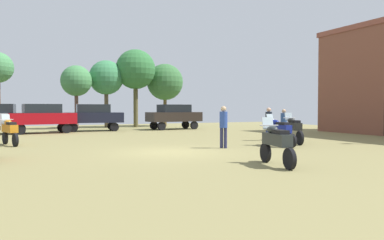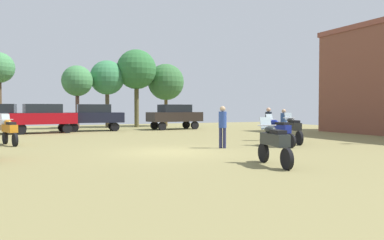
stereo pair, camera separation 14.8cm
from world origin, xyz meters
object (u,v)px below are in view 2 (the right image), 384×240
at_px(motorcycle_3, 10,130).
at_px(motorcycle_5, 293,129).
at_px(car_1, 43,116).
at_px(person_2, 268,121).
at_px(motorcycle_6, 278,131).
at_px(person_1, 223,123).
at_px(motorcycle_4, 274,142).
at_px(car_3, 175,115).
at_px(tree_2, 166,82).
at_px(tree_3, 77,81).
at_px(tree_8, 107,78).
at_px(car_4, 94,115).
at_px(person_3, 284,122).
at_px(tree_6, 136,70).

distance_m(motorcycle_3, motorcycle_5, 13.43).
relative_size(car_1, person_2, 2.54).
xyz_separation_m(motorcycle_6, person_1, (-2.63, 0.37, 0.36)).
distance_m(motorcycle_6, person_2, 3.08).
bearing_deg(motorcycle_4, motorcycle_3, 135.98).
xyz_separation_m(car_3, person_1, (-3.45, -14.39, -0.10)).
bearing_deg(tree_2, tree_3, -170.83).
height_order(motorcycle_3, tree_8, tree_8).
relative_size(motorcycle_5, motorcycle_6, 0.98).
relative_size(car_4, person_3, 2.64).
height_order(car_1, person_1, car_1).
xyz_separation_m(person_1, person_3, (5.05, 2.39, -0.09)).
xyz_separation_m(tree_6, tree_8, (-2.54, 0.39, -0.78)).
height_order(car_1, car_4, same).
xyz_separation_m(motorcycle_3, person_3, (13.49, -2.82, 0.27)).
relative_size(car_1, tree_6, 0.64).
distance_m(motorcycle_5, person_1, 4.16).
bearing_deg(person_1, tree_8, -48.63).
relative_size(car_4, tree_3, 0.84).
height_order(motorcycle_5, car_3, car_3).
height_order(motorcycle_3, motorcycle_4, motorcycle_4).
relative_size(motorcycle_5, tree_3, 0.40).
bearing_deg(motorcycle_4, tree_8, 99.99).
distance_m(car_1, tree_6, 10.55).
relative_size(motorcycle_4, tree_6, 0.31).
bearing_deg(car_4, person_3, -142.82).
height_order(car_1, person_3, car_1).
bearing_deg(tree_2, car_3, -102.93).
relative_size(tree_2, tree_3, 1.12).
distance_m(car_4, tree_3, 4.69).
distance_m(person_2, tree_6, 17.33).
bearing_deg(tree_6, motorcycle_5, -82.25).
bearing_deg(car_1, tree_3, -37.49).
relative_size(motorcycle_6, tree_8, 0.36).
bearing_deg(car_3, motorcycle_4, 161.28).
relative_size(motorcycle_5, person_3, 1.25).
bearing_deg(tree_6, person_2, -81.68).
bearing_deg(motorcycle_5, motorcycle_3, 174.57).
height_order(motorcycle_6, person_2, person_2).
height_order(motorcycle_3, person_1, person_1).
bearing_deg(car_4, person_2, -146.37).
relative_size(motorcycle_3, car_4, 0.47).
distance_m(person_3, tree_2, 17.71).
bearing_deg(car_4, tree_8, -18.65).
xyz_separation_m(car_4, person_1, (2.92, -14.73, -0.10)).
distance_m(car_1, tree_2, 13.18).
bearing_deg(tree_8, tree_6, -8.68).
distance_m(motorcycle_6, tree_6, 19.90).
xyz_separation_m(person_2, tree_6, (-2.44, 16.66, 4.10)).
bearing_deg(car_4, car_3, -88.75).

